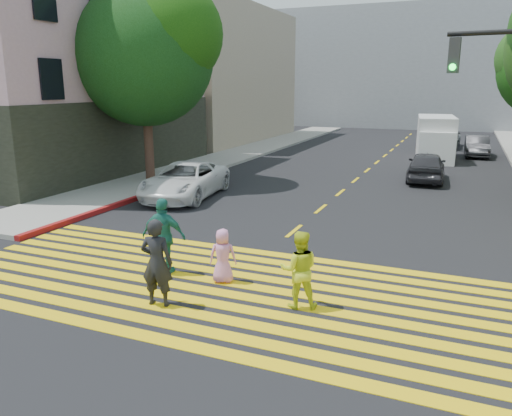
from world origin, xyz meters
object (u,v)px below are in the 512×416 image
Objects in this scene: silver_car at (445,137)px; white_van at (435,139)px; white_sedan at (185,180)px; dark_car_parked at (477,146)px; dark_car_near at (426,166)px; tree_left at (146,48)px; pedestrian_extra at (164,236)px; pedestrian_man at (157,263)px; pedestrian_woman at (299,270)px; pedestrian_child at (223,256)px.

white_van is at bearing 89.35° from silver_car.
white_sedan is 1.28× the size of dark_car_parked.
dark_car_near is 0.73× the size of white_van.
dark_car_parked is (2.25, 9.81, -0.05)m from dark_car_near.
silver_car is (11.70, 19.16, -5.12)m from tree_left.
dark_car_near is at bearing 33.61° from white_sedan.
pedestrian_extra is at bearing 82.10° from silver_car.
pedestrian_man is 30.50m from silver_car.
dark_car_near is 0.83× the size of silver_car.
pedestrian_woman reaches higher than silver_car.
silver_car is 4.82m from dark_car_parked.
pedestrian_woman is 0.87× the size of pedestrian_extra.
pedestrian_extra is at bearing -69.96° from white_sedan.
white_sedan reaches higher than pedestrian_child.
pedestrian_extra reaches higher than silver_car.
pedestrian_man is 0.46× the size of dark_car_parked.
silver_car is at bearing -117.44° from pedestrian_child.
pedestrian_woman is 10.59m from white_sedan.
white_van is at bearing -118.79° from pedestrian_child.
pedestrian_woman is (10.24, -10.07, -5.04)m from tree_left.
dark_car_parked is (3.50, 24.86, -0.15)m from pedestrian_woman.
dark_car_parked is 0.70× the size of white_van.
tree_left is 5.52× the size of pedestrian_woman.
silver_car is (4.91, 28.69, -0.20)m from pedestrian_extra.
tree_left is 20.84m from dark_car_parked.
pedestrian_woman is (2.61, 1.00, -0.11)m from pedestrian_man.
white_van is (-0.29, -6.84, 0.49)m from silver_car.
pedestrian_child is at bearing 173.01° from pedestrian_extra.
silver_car is (0.21, 14.18, 0.02)m from dark_car_near.
white_van reaches higher than pedestrian_extra.
tree_left is 13.63m from pedestrian_child.
pedestrian_child is 24.89m from dark_car_parked.
white_sedan is at bearing -36.55° from tree_left.
pedestrian_man reaches higher than dark_car_parked.
pedestrian_woman is 29.27m from silver_car.
pedestrian_man is 0.37× the size of silver_car.
white_van is at bearing -91.83° from dark_car_near.
dark_car_near is (4.70, 14.51, -0.21)m from pedestrian_extra.
tree_left is 7.02× the size of pedestrian_child.
pedestrian_man is 1.00× the size of pedestrian_extra.
tree_left is 12.70m from pedestrian_extra.
pedestrian_extra is 0.36× the size of white_sedan.
pedestrian_woman is at bearing -98.70° from white_van.
pedestrian_man is 1.45× the size of pedestrian_child.
silver_car reaches higher than dark_car_near.
white_sedan is at bearing -124.18° from dark_car_parked.
white_sedan is 23.11m from silver_car.
white_van is at bearing -109.10° from pedestrian_man.
pedestrian_woman is 0.28× the size of white_van.
pedestrian_child is (8.29, -9.49, -5.20)m from tree_left.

